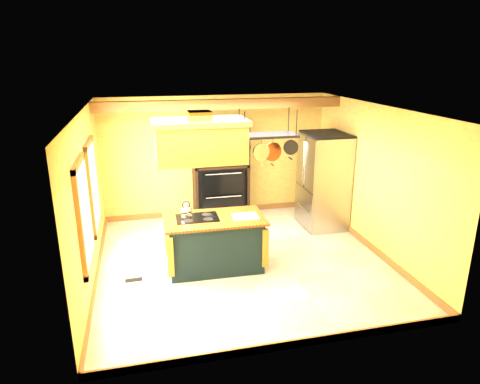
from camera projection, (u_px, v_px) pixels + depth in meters
name	position (u px, v px, depth m)	size (l,w,h in m)	color
floor	(242.00, 260.00, 7.68)	(5.00, 5.00, 0.00)	beige
ceiling	(242.00, 109.00, 6.86)	(5.00, 5.00, 0.00)	white
wall_back	(216.00, 156.00, 9.59)	(5.00, 0.02, 2.70)	#E0BE52
wall_front	(293.00, 252.00, 4.95)	(5.00, 0.02, 2.70)	#E0BE52
wall_left	(88.00, 200.00, 6.72)	(0.02, 5.00, 2.70)	#E0BE52
wall_right	(375.00, 180.00, 7.82)	(0.02, 5.00, 2.70)	#E0BE52
ceiling_beam	(222.00, 104.00, 8.46)	(5.00, 0.15, 0.20)	olive
window_near	(84.00, 214.00, 5.97)	(0.06, 1.06, 1.56)	olive
window_far	(93.00, 186.00, 7.27)	(0.06, 1.06, 1.56)	olive
kitchen_island	(215.00, 242.00, 7.31)	(1.71, 0.97, 1.11)	black
range_hood	(200.00, 140.00, 6.72)	(1.48, 0.84, 0.80)	#AD6D2B
pot_rack	(267.00, 141.00, 6.98)	(1.00, 0.47, 0.88)	black
refrigerator	(323.00, 183.00, 9.00)	(0.85, 1.01, 1.97)	#9B9FA3
hutch	(221.00, 181.00, 9.54)	(1.21, 0.55, 2.14)	black
floor_register	(134.00, 280.00, 7.01)	(0.28, 0.12, 0.01)	black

